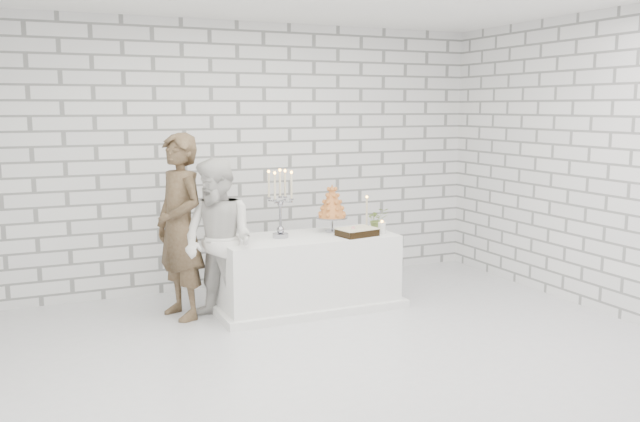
{
  "coord_description": "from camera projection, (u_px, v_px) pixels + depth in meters",
  "views": [
    {
      "loc": [
        -2.26,
        -4.88,
        2.06
      ],
      "look_at": [
        0.37,
        1.05,
        1.05
      ],
      "focal_mm": 37.81,
      "sensor_mm": 36.0,
      "label": 1
    }
  ],
  "objects": [
    {
      "name": "croquembouche",
      "position": [
        332.0,
        208.0,
        7.07
      ],
      "size": [
        0.39,
        0.39,
        0.51
      ],
      "primitive_type": null,
      "rotation": [
        0.0,
        0.0,
        -0.2
      ],
      "color": "#AF5E29",
      "rests_on": "cake_table"
    },
    {
      "name": "chocolate_cake",
      "position": [
        357.0,
        232.0,
        6.88
      ],
      "size": [
        0.42,
        0.33,
        0.08
      ],
      "primitive_type": "cube",
      "rotation": [
        0.0,
        0.0,
        0.18
      ],
      "color": "black",
      "rests_on": "cake_table"
    },
    {
      "name": "flowers",
      "position": [
        377.0,
        219.0,
        7.14
      ],
      "size": [
        0.24,
        0.22,
        0.25
      ],
      "primitive_type": "imported",
      "rotation": [
        0.0,
        0.0,
        -0.1
      ],
      "color": "#4F7732",
      "rests_on": "cake_table"
    },
    {
      "name": "extra_taper",
      "position": [
        367.0,
        212.0,
        7.39
      ],
      "size": [
        0.07,
        0.07,
        0.32
      ],
      "primitive_type": "cylinder",
      "rotation": [
        0.0,
        0.0,
        0.11
      ],
      "color": "beige",
      "rests_on": "cake_table"
    },
    {
      "name": "ground",
      "position": [
        331.0,
        355.0,
        5.63
      ],
      "size": [
        6.0,
        5.0,
        0.01
      ],
      "primitive_type": "cube",
      "color": "silver",
      "rests_on": "ground"
    },
    {
      "name": "candelabra",
      "position": [
        280.0,
        203.0,
        6.74
      ],
      "size": [
        0.28,
        0.28,
        0.7
      ],
      "primitive_type": null,
      "rotation": [
        0.0,
        0.0,
        0.0
      ],
      "color": "#92929B",
      "rests_on": "cake_table"
    },
    {
      "name": "cake_table",
      "position": [
        307.0,
        272.0,
        6.93
      ],
      "size": [
        1.8,
        0.8,
        0.75
      ],
      "primitive_type": "cube",
      "color": "white",
      "rests_on": "ground"
    },
    {
      "name": "wall_right",
      "position": [
        609.0,
        164.0,
        6.6
      ],
      "size": [
        0.01,
        5.0,
        3.0
      ],
      "primitive_type": "cube",
      "color": "white",
      "rests_on": "ground"
    },
    {
      "name": "pillar_candle",
      "position": [
        382.0,
        228.0,
        6.99
      ],
      "size": [
        0.1,
        0.1,
        0.12
      ],
      "primitive_type": "cylinder",
      "rotation": [
        0.0,
        0.0,
        -0.23
      ],
      "color": "white",
      "rests_on": "cake_table"
    },
    {
      "name": "wall_front",
      "position": [
        556.0,
        227.0,
        3.14
      ],
      "size": [
        6.0,
        0.01,
        3.0
      ],
      "primitive_type": "cube",
      "color": "white",
      "rests_on": "ground"
    },
    {
      "name": "wall_back",
      "position": [
        239.0,
        156.0,
        7.66
      ],
      "size": [
        6.0,
        0.01,
        3.0
      ],
      "primitive_type": "cube",
      "color": "white",
      "rests_on": "ground"
    },
    {
      "name": "bride",
      "position": [
        219.0,
        242.0,
        6.38
      ],
      "size": [
        0.93,
        0.97,
        1.58
      ],
      "primitive_type": "imported",
      "rotation": [
        0.0,
        0.0,
        -0.98
      ],
      "color": "silver",
      "rests_on": "ground"
    },
    {
      "name": "groom",
      "position": [
        180.0,
        227.0,
        6.53
      ],
      "size": [
        0.61,
        0.76,
        1.81
      ],
      "primitive_type": "imported",
      "rotation": [
        0.0,
        0.0,
        -1.26
      ],
      "color": "#483421",
      "rests_on": "ground"
    }
  ]
}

